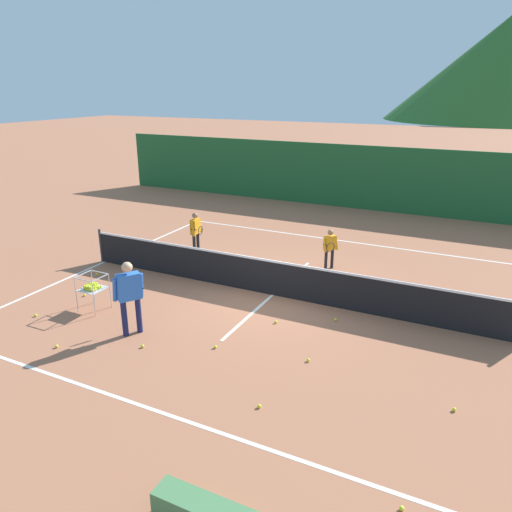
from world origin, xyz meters
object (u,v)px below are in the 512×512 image
at_px(tennis_net, 273,277).
at_px(tennis_ball_8, 308,360).
at_px(student_1, 330,246).
at_px(tennis_ball_10, 402,508).
at_px(tennis_ball_5, 97,274).
at_px(tennis_ball_3, 276,322).
at_px(tennis_ball_9, 85,295).
at_px(tennis_ball_7, 454,409).
at_px(instructor, 129,291).
at_px(tennis_ball_0, 259,406).
at_px(ball_cart, 92,287).
at_px(tennis_ball_1, 335,320).
at_px(tennis_ball_4, 143,346).
at_px(student_0, 196,229).
at_px(tennis_ball_2, 36,315).
at_px(tennis_ball_6, 215,347).
at_px(tennis_ball_11, 57,346).

distance_m(tennis_net, tennis_ball_8, 3.36).
relative_size(student_1, tennis_ball_10, 18.09).
bearing_deg(tennis_ball_5, tennis_ball_3, -4.53).
bearing_deg(tennis_ball_3, tennis_ball_9, -171.03).
height_order(tennis_ball_7, tennis_ball_9, same).
height_order(instructor, tennis_ball_0, instructor).
xyz_separation_m(student_1, ball_cart, (-4.33, -5.22, -0.15)).
height_order(ball_cart, tennis_ball_1, ball_cart).
relative_size(tennis_ball_1, tennis_ball_5, 1.00).
xyz_separation_m(tennis_ball_3, tennis_ball_8, (1.26, -1.23, 0.00)).
height_order(instructor, student_1, instructor).
distance_m(tennis_ball_0, tennis_ball_4, 3.18).
bearing_deg(tennis_ball_9, student_0, 79.58).
bearing_deg(tennis_ball_7, ball_cart, 177.78).
distance_m(tennis_ball_1, tennis_ball_10, 5.38).
xyz_separation_m(tennis_ball_5, tennis_ball_8, (7.17, -1.70, 0.00)).
relative_size(tennis_ball_2, tennis_ball_8, 1.00).
height_order(ball_cart, tennis_ball_3, ball_cart).
bearing_deg(student_0, tennis_ball_0, -49.96).
height_order(tennis_ball_3, tennis_ball_6, same).
distance_m(ball_cart, tennis_ball_1, 5.93).
bearing_deg(tennis_ball_0, tennis_ball_4, 166.61).
relative_size(instructor, student_0, 1.24).
bearing_deg(student_1, tennis_ball_3, -90.04).
distance_m(tennis_ball_2, tennis_ball_9, 1.42).
bearing_deg(tennis_net, student_1, 73.63).
relative_size(instructor, tennis_ball_7, 24.98).
bearing_deg(tennis_ball_11, ball_cart, 109.43).
xyz_separation_m(student_1, tennis_ball_11, (-3.71, -6.99, -0.71)).
bearing_deg(tennis_net, tennis_ball_0, -68.52).
distance_m(ball_cart, tennis_ball_6, 3.70).
bearing_deg(tennis_ball_9, tennis_net, 27.07).
height_order(student_0, tennis_ball_1, student_0).
relative_size(tennis_ball_6, tennis_ball_7, 1.00).
distance_m(instructor, tennis_ball_11, 1.88).
bearing_deg(tennis_ball_10, tennis_net, 128.10).
distance_m(tennis_ball_5, tennis_ball_7, 10.16).
height_order(instructor, tennis_ball_5, instructor).
xyz_separation_m(tennis_ball_4, tennis_ball_6, (1.39, 0.65, 0.00)).
relative_size(tennis_ball_5, tennis_ball_10, 1.00).
relative_size(ball_cart, tennis_ball_10, 13.22).
xyz_separation_m(ball_cart, tennis_ball_9, (-0.80, 0.48, -0.56)).
relative_size(tennis_ball_3, tennis_ball_8, 1.00).
bearing_deg(tennis_ball_8, tennis_ball_9, 176.25).
xyz_separation_m(tennis_ball_2, tennis_ball_6, (4.62, 0.62, 0.00)).
relative_size(tennis_ball_1, tennis_ball_2, 1.00).
relative_size(tennis_ball_2, tennis_ball_4, 1.00).
bearing_deg(tennis_ball_9, tennis_ball_6, -10.05).
distance_m(instructor, tennis_ball_8, 4.09).
bearing_deg(tennis_ball_3, tennis_ball_7, -21.77).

